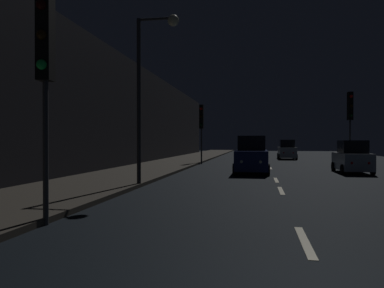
{
  "coord_description": "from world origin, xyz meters",
  "views": [
    {
      "loc": [
        -0.84,
        -3.96,
        1.82
      ],
      "look_at": [
        -4.44,
        16.26,
        1.67
      ],
      "focal_mm": 34.67,
      "sensor_mm": 36.0,
      "label": 1
    }
  ],
  "objects_px": {
    "car_approaching_headlights": "(252,156)",
    "car_distant_taillights": "(287,150)",
    "traffic_light_far_right": "(350,112)",
    "traffic_light_near_left": "(45,56)",
    "streetlamp_overhead": "(150,73)",
    "car_parked_right_far": "(352,158)",
    "traffic_light_far_left": "(201,121)"
  },
  "relations": [
    {
      "from": "traffic_light_near_left",
      "to": "streetlamp_overhead",
      "type": "distance_m",
      "value": 6.78
    },
    {
      "from": "traffic_light_near_left",
      "to": "streetlamp_overhead",
      "type": "relative_size",
      "value": 0.75
    },
    {
      "from": "streetlamp_overhead",
      "to": "traffic_light_far_right",
      "type": "bearing_deg",
      "value": 50.31
    },
    {
      "from": "traffic_light_near_left",
      "to": "streetlamp_overhead",
      "type": "xyz_separation_m",
      "value": [
        0.38,
        6.71,
        0.84
      ]
    },
    {
      "from": "traffic_light_far_right",
      "to": "traffic_light_far_left",
      "type": "bearing_deg",
      "value": -115.3
    },
    {
      "from": "traffic_light_near_left",
      "to": "car_parked_right_far",
      "type": "bearing_deg",
      "value": 140.06
    },
    {
      "from": "traffic_light_far_right",
      "to": "car_approaching_headlights",
      "type": "height_order",
      "value": "traffic_light_far_right"
    },
    {
      "from": "traffic_light_near_left",
      "to": "car_approaching_headlights",
      "type": "distance_m",
      "value": 14.88
    },
    {
      "from": "traffic_light_far_right",
      "to": "car_distant_taillights",
      "type": "relative_size",
      "value": 1.32
    },
    {
      "from": "traffic_light_near_left",
      "to": "car_distant_taillights",
      "type": "height_order",
      "value": "traffic_light_near_left"
    },
    {
      "from": "streetlamp_overhead",
      "to": "car_approaching_headlights",
      "type": "bearing_deg",
      "value": 62.45
    },
    {
      "from": "traffic_light_far_right",
      "to": "traffic_light_near_left",
      "type": "xyz_separation_m",
      "value": [
        -10.66,
        -19.11,
        -0.09
      ]
    },
    {
      "from": "streetlamp_overhead",
      "to": "car_parked_right_far",
      "type": "bearing_deg",
      "value": 41.76
    },
    {
      "from": "traffic_light_far_right",
      "to": "streetlamp_overhead",
      "type": "height_order",
      "value": "streetlamp_overhead"
    },
    {
      "from": "traffic_light_far_right",
      "to": "streetlamp_overhead",
      "type": "distance_m",
      "value": 16.12
    },
    {
      "from": "streetlamp_overhead",
      "to": "car_parked_right_far",
      "type": "relative_size",
      "value": 1.81
    },
    {
      "from": "traffic_light_far_right",
      "to": "car_approaching_headlights",
      "type": "relative_size",
      "value": 1.22
    },
    {
      "from": "streetlamp_overhead",
      "to": "car_distant_taillights",
      "type": "height_order",
      "value": "streetlamp_overhead"
    },
    {
      "from": "traffic_light_far_left",
      "to": "car_approaching_headlights",
      "type": "relative_size",
      "value": 1.12
    },
    {
      "from": "car_parked_right_far",
      "to": "car_approaching_headlights",
      "type": "bearing_deg",
      "value": 101.58
    },
    {
      "from": "traffic_light_near_left",
      "to": "car_approaching_headlights",
      "type": "bearing_deg",
      "value": 156.44
    },
    {
      "from": "traffic_light_near_left",
      "to": "car_distant_taillights",
      "type": "xyz_separation_m",
      "value": [
        7.44,
        31.27,
        -2.77
      ]
    },
    {
      "from": "car_distant_taillights",
      "to": "car_parked_right_far",
      "type": "bearing_deg",
      "value": -171.44
    },
    {
      "from": "car_approaching_headlights",
      "to": "car_distant_taillights",
      "type": "xyz_separation_m",
      "value": [
        3.25,
        17.25,
        -0.07
      ]
    },
    {
      "from": "traffic_light_far_right",
      "to": "traffic_light_far_left",
      "type": "relative_size",
      "value": 1.09
    },
    {
      "from": "traffic_light_far_right",
      "to": "car_parked_right_far",
      "type": "bearing_deg",
      "value": -22.32
    },
    {
      "from": "car_parked_right_far",
      "to": "car_distant_taillights",
      "type": "distance_m",
      "value": 16.27
    },
    {
      "from": "streetlamp_overhead",
      "to": "traffic_light_near_left",
      "type": "bearing_deg",
      "value": -93.21
    },
    {
      "from": "car_approaching_headlights",
      "to": "traffic_light_near_left",
      "type": "bearing_deg",
      "value": -16.63
    },
    {
      "from": "car_parked_right_far",
      "to": "car_distant_taillights",
      "type": "xyz_separation_m",
      "value": [
        -2.42,
        16.09,
        0.04
      ]
    },
    {
      "from": "car_approaching_headlights",
      "to": "car_distant_taillights",
      "type": "height_order",
      "value": "car_approaching_headlights"
    },
    {
      "from": "car_approaching_headlights",
      "to": "car_distant_taillights",
      "type": "distance_m",
      "value": 17.56
    }
  ]
}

